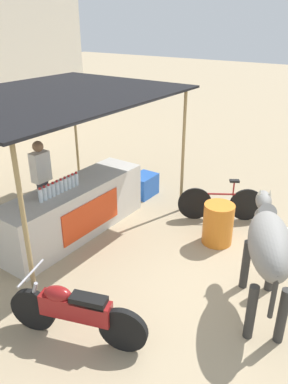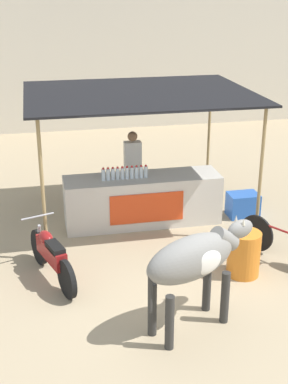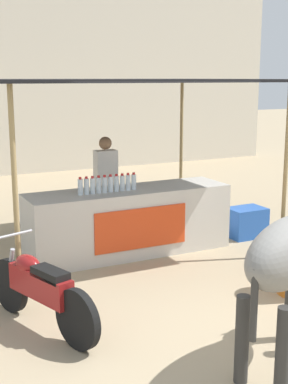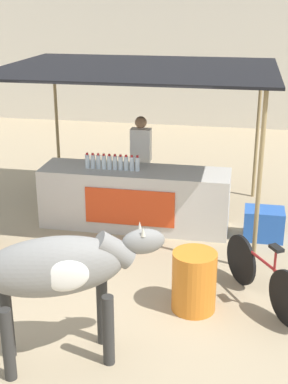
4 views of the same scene
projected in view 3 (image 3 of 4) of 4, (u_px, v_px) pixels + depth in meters
ground_plane at (212, 309)px, 5.98m from camera, size 60.00×60.00×0.00m
building_wall_far at (6, 53)px, 13.79m from camera, size 16.00×0.50×6.31m
stall_counter at (129, 221)px, 7.80m from camera, size 3.00×0.82×0.96m
stall_awning at (119, 86)px, 7.66m from camera, size 4.20×3.20×2.52m
water_bottle_row at (108, 184)px, 7.48m from camera, size 0.88×0.07×0.25m
vendor_behind_counter at (106, 188)px, 8.36m from camera, size 0.34×0.22×1.65m
cooler_box at (246, 222)px, 8.65m from camera, size 0.60×0.44×0.48m
motorcycle_parked at (39, 289)px, 5.45m from camera, size 0.76×1.73×0.90m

